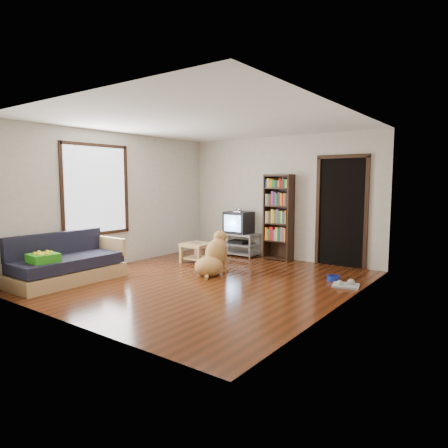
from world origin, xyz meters
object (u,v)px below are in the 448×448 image
Objects in this scene: tv_stand at (239,243)px; sofa at (67,266)px; bookshelf at (279,213)px; coffee_table at (197,249)px; laptop at (196,243)px; grey_rag at (346,285)px; crt_tv at (239,222)px; dog_bowl at (333,278)px; dog at (213,258)px; green_cushion at (43,258)px.

sofa reaches higher than tv_stand.
coffee_table is (-1.17, -1.27, -0.72)m from bookshelf.
laptop is 0.70× the size of grey_rag.
crt_tv reaches higher than coffee_table.
laptop is 1.27× the size of dog_bowl.
grey_rag is at bearing 13.85° from dog.
dog_bowl is (2.80, 0.25, -0.37)m from laptop.
dog_bowl is 0.40× the size of coffee_table.
tv_stand is at bearing 157.30° from grey_rag.
tv_stand is 0.50× the size of bookshelf.
dog_bowl is 2.84m from crt_tv.
tv_stand is at bearing -174.37° from bookshelf.
dog is (0.86, -0.58, 0.01)m from coffee_table.
sofa is (-3.85, -2.43, 0.25)m from grey_rag.
grey_rag is 0.42× the size of dog.
laptop is 0.16× the size of bookshelf.
tv_stand is at bearing 159.69° from dog_bowl.
bookshelf is at bearing 147.23° from dog_bowl.
laptop is 1.23m from tv_stand.
crt_tv is at bearing 75.07° from sofa.
crt_tv is 1.30m from coffee_table.
dog_bowl is at bearing -17.53° from laptop.
crt_tv is at bearing 156.93° from grey_rag.
bookshelf is at bearing 80.58° from dog.
bookshelf is (-1.63, 1.05, 0.96)m from dog_bowl.
bookshelf is (-1.93, 1.30, 0.99)m from grey_rag.
laptop reaches higher than coffee_table.
grey_rag is 2.32m from dog.
grey_rag is at bearing 43.13° from green_cushion.
sofa is 2.48m from dog.
crt_tv is at bearing -175.68° from bookshelf.
green_cushion is at bearing -122.39° from dog.
bookshelf reaches higher than grey_rag.
crt_tv reaches higher than sofa.
green_cushion is at bearing -113.19° from bookshelf.
dog is at bearing -99.42° from bookshelf.
crt_tv is 1.94m from dog.
tv_stand is 1.20m from bookshelf.
green_cushion is 1.42× the size of laptop.
coffee_table is at bearing 83.07° from green_cushion.
grey_rag is (3.10, 0.00, -0.40)m from laptop.
green_cushion is 4.20m from tv_stand.
dog_bowl is at bearing 4.54° from coffee_table.
crt_tv is 1.05× the size of coffee_table.
green_cushion is at bearing -75.44° from sofa.
green_cushion is 4.22m from crt_tv.
green_cushion is 4.60m from bookshelf.
tv_stand is at bearing 110.14° from dog.
bookshelf is (1.80, 4.20, 0.51)m from green_cushion.
coffee_table is at bearing 67.32° from laptop.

